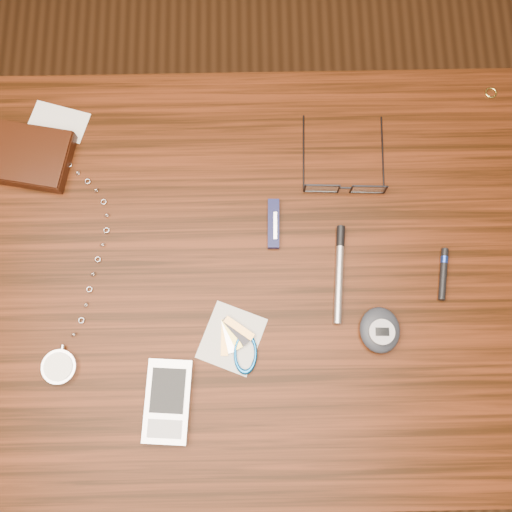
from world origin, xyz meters
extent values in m
plane|color=#472814|center=(0.00, 0.00, 0.00)|extent=(3.80, 3.80, 0.00)
cube|color=#3C1809|center=(0.00, 0.00, 0.73)|extent=(1.00, 0.70, 0.03)
cylinder|color=#4C2814|center=(-0.45, -0.30, 0.36)|extent=(0.05, 0.05, 0.71)
cylinder|color=#4C2814|center=(0.45, -0.30, 0.36)|extent=(0.05, 0.05, 0.71)
cylinder|color=#4C2814|center=(-0.45, 0.30, 0.36)|extent=(0.05, 0.05, 0.71)
cylinder|color=#4C2814|center=(0.45, 0.30, 0.36)|extent=(0.05, 0.05, 0.71)
cube|color=black|center=(-0.31, 0.19, 0.76)|extent=(0.14, 0.12, 0.02)
cube|color=black|center=(-0.31, 0.19, 0.77)|extent=(0.14, 0.12, 0.00)
cube|color=silver|center=(-0.27, 0.26, 0.75)|extent=(0.11, 0.08, 0.00)
cube|color=black|center=(0.16, 0.13, 0.76)|extent=(0.06, 0.00, 0.03)
cube|color=white|center=(0.16, 0.13, 0.76)|extent=(0.05, 0.00, 0.02)
cylinder|color=black|center=(0.14, 0.20, 0.75)|extent=(0.01, 0.13, 0.00)
cube|color=black|center=(0.24, 0.13, 0.76)|extent=(0.06, 0.00, 0.03)
cube|color=white|center=(0.24, 0.13, 0.76)|extent=(0.05, 0.00, 0.02)
cylinder|color=black|center=(0.27, 0.19, 0.75)|extent=(0.01, 0.13, 0.00)
cube|color=black|center=(0.20, 0.13, 0.77)|extent=(0.02, 0.00, 0.00)
torus|color=#EDDD66|center=(0.46, 0.30, 0.75)|extent=(0.03, 0.03, 0.00)
cylinder|color=#B6B6BB|center=(-0.24, -0.14, 0.76)|extent=(0.05, 0.05, 0.01)
cylinder|color=white|center=(-0.24, -0.14, 0.76)|extent=(0.04, 0.04, 0.00)
cylinder|color=#B6B6BB|center=(-0.24, -0.11, 0.76)|extent=(0.01, 0.01, 0.01)
torus|color=#B6B6BB|center=(-0.22, -0.09, 0.75)|extent=(0.01, 0.01, 0.01)
torus|color=#B6B6BB|center=(-0.21, -0.07, 0.75)|extent=(0.01, 0.01, 0.00)
torus|color=#B6B6BB|center=(-0.21, -0.05, 0.75)|extent=(0.01, 0.01, 0.01)
torus|color=#B6B6BB|center=(-0.20, -0.02, 0.75)|extent=(0.01, 0.01, 0.00)
torus|color=#B6B6BB|center=(-0.20, 0.00, 0.75)|extent=(0.01, 0.01, 0.01)
torus|color=#B6B6BB|center=(-0.19, 0.02, 0.75)|extent=(0.01, 0.01, 0.00)
torus|color=#B6B6BB|center=(-0.19, 0.05, 0.75)|extent=(0.01, 0.00, 0.01)
torus|color=#B6B6BB|center=(-0.18, 0.07, 0.75)|extent=(0.01, 0.01, 0.00)
torus|color=#B6B6BB|center=(-0.18, 0.10, 0.75)|extent=(0.01, 0.01, 0.01)
torus|color=#B6B6BB|center=(-0.19, 0.12, 0.75)|extent=(0.01, 0.01, 0.00)
torus|color=#B6B6BB|center=(-0.20, 0.14, 0.75)|extent=(0.01, 0.01, 0.01)
torus|color=#B6B6BB|center=(-0.22, 0.15, 0.75)|extent=(0.01, 0.01, 0.00)
torus|color=#B6B6BB|center=(-0.23, 0.17, 0.75)|extent=(0.01, 0.01, 0.01)
torus|color=#B6B6BB|center=(-0.25, 0.18, 0.75)|extent=(0.01, 0.01, 0.00)
torus|color=#B6B6BB|center=(-0.26, 0.20, 0.75)|extent=(0.01, 0.01, 0.01)
torus|color=#B6B6BB|center=(-0.28, 0.22, 0.75)|extent=(0.01, 0.01, 0.00)
cube|color=silver|center=(-0.08, -0.19, 0.76)|extent=(0.07, 0.12, 0.02)
cube|color=black|center=(-0.08, -0.18, 0.77)|extent=(0.05, 0.07, 0.00)
cube|color=#A3A5AA|center=(-0.08, -0.23, 0.77)|extent=(0.05, 0.03, 0.00)
ellipsoid|color=#20222B|center=(0.24, -0.10, 0.76)|extent=(0.06, 0.07, 0.02)
cylinder|color=#A2A3A9|center=(0.24, -0.10, 0.78)|extent=(0.04, 0.04, 0.00)
cube|color=black|center=(0.24, -0.10, 0.78)|extent=(0.02, 0.01, 0.00)
cube|color=silver|center=(0.02, -0.10, 0.75)|extent=(0.11, 0.12, 0.00)
torus|color=#0C5BAE|center=(0.04, -0.13, 0.75)|extent=(0.05, 0.05, 0.01)
cube|color=olive|center=(0.01, -0.10, 0.75)|extent=(0.01, 0.05, 0.00)
cube|color=silver|center=(0.01, -0.10, 0.75)|extent=(0.02, 0.05, 0.00)
cube|color=olive|center=(0.02, -0.10, 0.76)|extent=(0.03, 0.05, 0.00)
cube|color=black|center=(0.02, -0.09, 0.76)|extent=(0.04, 0.05, 0.00)
cube|color=olive|center=(0.03, -0.09, 0.76)|extent=(0.05, 0.04, 0.00)
cube|color=#0D0E37|center=(0.08, 0.08, 0.75)|extent=(0.02, 0.08, 0.01)
cube|color=silver|center=(0.09, 0.07, 0.76)|extent=(0.01, 0.04, 0.00)
cylinder|color=#B4B3B8|center=(0.18, -0.01, 0.76)|extent=(0.03, 0.15, 0.01)
cylinder|color=black|center=(0.19, 0.05, 0.76)|extent=(0.02, 0.03, 0.01)
cylinder|color=black|center=(0.34, -0.01, 0.76)|extent=(0.02, 0.08, 0.01)
cylinder|color=#1E39A6|center=(0.35, 0.01, 0.76)|extent=(0.01, 0.01, 0.01)
camera|label=1|loc=(0.05, -0.20, 1.62)|focal=40.00mm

